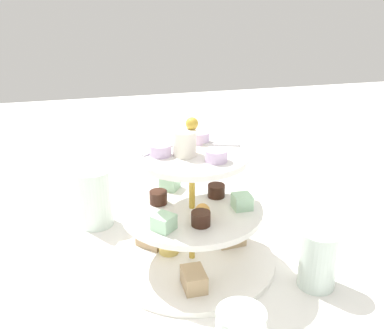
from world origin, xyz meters
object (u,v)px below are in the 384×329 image
tiered_serving_stand (192,221)px  water_glass_mid_back (318,259)px  butter_knife_right (24,314)px  butter_knife_left (245,196)px  water_glass_tall_right (95,198)px

tiered_serving_stand → water_glass_mid_back: size_ratio=2.93×
butter_knife_right → water_glass_mid_back: water_glass_mid_back is taller
tiered_serving_stand → butter_knife_left: size_ratio=1.69×
tiered_serving_stand → water_glass_tall_right: 0.23m
tiered_serving_stand → butter_knife_right: 0.29m
tiered_serving_stand → butter_knife_right: size_ratio=1.69×
tiered_serving_stand → water_glass_mid_back: (-0.18, 0.11, -0.03)m
water_glass_tall_right → butter_knife_right: water_glass_tall_right is taller
tiered_serving_stand → butter_knife_left: (-0.18, -0.22, -0.08)m
tiered_serving_stand → water_glass_tall_right: (0.16, -0.17, -0.02)m
butter_knife_left → butter_knife_right: bearing=70.3°
tiered_serving_stand → butter_knife_right: tiered_serving_stand is taller
water_glass_tall_right → water_glass_mid_back: bearing=140.1°
water_glass_mid_back → tiered_serving_stand: bearing=-30.8°
butter_knife_right → water_glass_tall_right: bearing=141.3°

